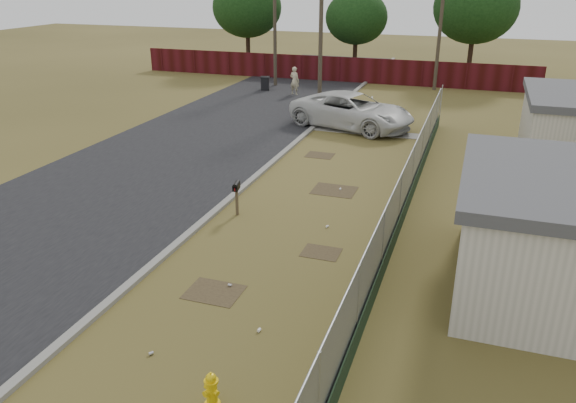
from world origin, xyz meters
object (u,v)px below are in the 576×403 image
at_px(fire_hydrant, 211,390).
at_px(pedestrian, 295,81).
at_px(mailbox, 236,189).
at_px(pickup_truck, 352,111).
at_px(trash_bin, 265,83).

height_order(fire_hydrant, pedestrian, pedestrian).
bearing_deg(mailbox, pickup_truck, 85.03).
bearing_deg(pickup_truck, pedestrian, 55.16).
height_order(fire_hydrant, pickup_truck, pickup_truck).
relative_size(pickup_truck, trash_bin, 7.06).
bearing_deg(fire_hydrant, mailbox, 110.66).
height_order(mailbox, pickup_truck, pickup_truck).
xyz_separation_m(pickup_truck, pedestrian, (-5.51, 7.11, 0.02)).
xyz_separation_m(pedestrian, trash_bin, (-2.43, 0.86, -0.45)).
bearing_deg(mailbox, pedestrian, 102.76).
relative_size(fire_hydrant, pickup_truck, 0.12).
relative_size(mailbox, pedestrian, 0.64).
distance_m(fire_hydrant, trash_bin, 30.52).
xyz_separation_m(mailbox, pickup_truck, (1.08, 12.44, -0.03)).
bearing_deg(trash_bin, pedestrian, -19.60).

